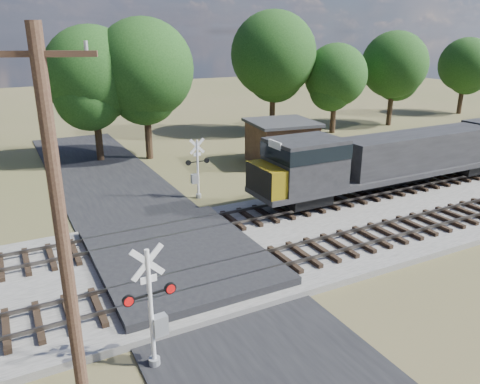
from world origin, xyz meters
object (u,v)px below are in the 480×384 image
crossing_signal_far (197,174)px  equipment_shed (281,142)px  utility_pole (61,231)px  crossing_signal_near (154,318)px

crossing_signal_far → equipment_shed: size_ratio=0.69×
crossing_signal_far → utility_pole: bearing=57.8°
crossing_signal_near → utility_pole: utility_pole is taller
utility_pole → equipment_shed: (18.39, 18.97, -3.63)m
crossing_signal_near → crossing_signal_far: bearing=58.1°
crossing_signal_far → utility_pole: size_ratio=0.38×
utility_pole → equipment_shed: bearing=66.7°
crossing_signal_far → equipment_shed: 10.11m
crossing_signal_near → equipment_shed: bearing=44.1°
crossing_signal_near → crossing_signal_far: (7.06, 13.63, -0.14)m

